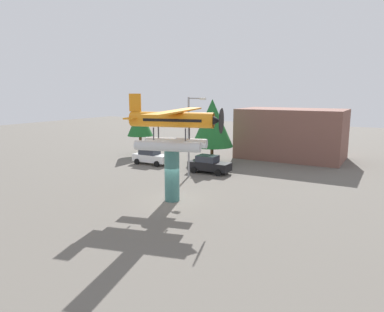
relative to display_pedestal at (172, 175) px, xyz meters
name	(u,v)px	position (x,y,z in m)	size (l,w,h in m)	color
ground_plane	(172,200)	(0.00, 0.00, -1.95)	(140.00, 140.00, 0.00)	#605B54
display_pedestal	(172,175)	(0.00, 0.00, 0.00)	(1.10, 1.10, 3.90)	#386B66
floatplane_monument	(173,126)	(0.13, 0.03, 3.62)	(7.18, 10.35, 4.00)	silver
car_near_white	(151,156)	(-9.51, 10.39, -1.07)	(4.20, 2.02, 1.76)	white
car_mid_black	(209,164)	(-1.84, 9.71, -1.07)	(4.20, 2.02, 1.76)	black
streetlight_primary	(191,131)	(-2.59, 7.27, 2.46)	(1.84, 0.28, 7.55)	gray
storefront_building	(291,134)	(3.14, 22.00, 1.06)	(12.26, 7.33, 6.02)	brown
tree_west	(140,122)	(-14.33, 14.75, 2.33)	(3.28, 3.28, 6.13)	brown
tree_east	(212,123)	(-3.85, 14.38, 2.64)	(4.78, 4.78, 7.26)	brown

